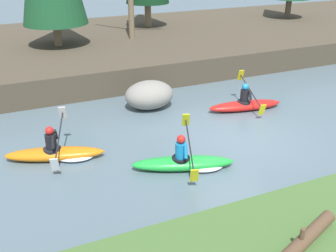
% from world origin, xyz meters
% --- Properties ---
extents(ground_plane, '(90.00, 90.00, 0.00)m').
position_xyz_m(ground_plane, '(0.00, 0.00, 0.00)').
color(ground_plane, slate).
extents(riverbank_far, '(44.00, 11.54, 1.05)m').
position_xyz_m(riverbank_far, '(0.00, 10.79, 0.53)').
color(riverbank_far, '#4C4233').
rests_on(riverbank_far, ground).
extents(kayaker_lead, '(2.80, 2.07, 1.20)m').
position_xyz_m(kayaker_lead, '(1.36, 1.90, 0.22)').
color(kayaker_lead, red).
rests_on(kayaker_lead, ground).
extents(kayaker_middle, '(2.75, 2.01, 1.20)m').
position_xyz_m(kayaker_middle, '(-2.35, -0.88, 0.20)').
color(kayaker_middle, green).
rests_on(kayaker_middle, ground).
extents(kayaker_trailing, '(2.76, 2.02, 1.20)m').
position_xyz_m(kayaker_trailing, '(-5.39, 1.01, 0.20)').
color(kayaker_trailing, orange).
rests_on(kayaker_trailing, ground).
extents(boulder_midstream, '(1.78, 1.39, 1.00)m').
position_xyz_m(boulder_midstream, '(-1.73, 3.47, 0.50)').
color(boulder_midstream, gray).
rests_on(boulder_midstream, ground).
extents(driftwood_log, '(2.43, 1.12, 0.44)m').
position_xyz_m(driftwood_log, '(-2.54, -5.23, 0.93)').
color(driftwood_log, brown).
rests_on(driftwood_log, riverbank_near).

